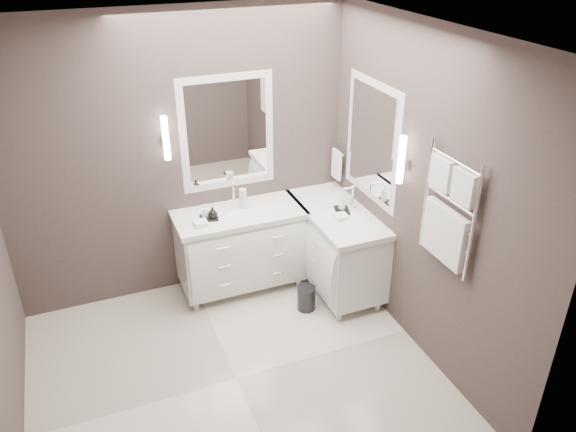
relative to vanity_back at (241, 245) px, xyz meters
name	(u,v)px	position (x,y,z in m)	size (l,w,h in m)	color
floor	(236,379)	(-0.45, -1.23, -0.49)	(3.20, 3.00, 0.01)	beige
ceiling	(216,36)	(-0.45, -1.23, 2.22)	(3.20, 3.00, 0.01)	white
wall_back	(181,159)	(-0.45, 0.28, 0.86)	(3.20, 0.01, 2.70)	#413634
wall_front	(318,381)	(-0.45, -2.73, 0.86)	(3.20, 0.01, 2.70)	#413634
wall_right	(422,197)	(1.15, -1.23, 0.86)	(0.01, 3.00, 2.70)	#413634
vanity_back	(241,245)	(0.00, 0.00, 0.00)	(1.24, 0.59, 0.97)	white
vanity_right	(336,243)	(0.88, -0.33, 0.00)	(0.59, 1.24, 0.97)	white
mirror_back	(227,133)	(0.00, 0.26, 1.06)	(0.90, 0.02, 1.10)	white
mirror_right	(372,141)	(1.14, -0.43, 1.06)	(0.02, 0.90, 1.10)	white
sconce_back	(166,139)	(-0.58, 0.20, 1.11)	(0.06, 0.06, 0.40)	white
sconce_right	(401,161)	(1.08, -1.01, 1.11)	(0.06, 0.06, 0.40)	white
towel_bar_corner	(337,164)	(1.09, 0.13, 0.63)	(0.03, 0.22, 0.30)	white
towel_ladder	(447,216)	(1.10, -1.63, 0.91)	(0.06, 0.58, 0.90)	white
waste_bin	(306,298)	(0.45, -0.59, -0.36)	(0.17, 0.17, 0.24)	black
amenity_tray_back	(209,218)	(-0.30, -0.03, 0.38)	(0.17, 0.13, 0.03)	black
amenity_tray_right	(342,210)	(0.90, -0.36, 0.38)	(0.13, 0.17, 0.03)	black
water_bottle	(243,199)	(0.06, 0.04, 0.47)	(0.07, 0.07, 0.21)	silver
soap_bottle_a	(205,210)	(-0.33, -0.01, 0.45)	(0.05, 0.06, 0.12)	white
soap_bottle_b	(213,212)	(-0.27, -0.06, 0.44)	(0.08, 0.08, 0.11)	black
soap_bottle_c	(342,201)	(0.90, -0.36, 0.47)	(0.06, 0.07, 0.17)	white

